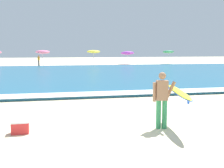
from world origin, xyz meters
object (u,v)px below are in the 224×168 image
object	(u,v)px
beach_umbrella_2	(94,52)
cooler_box	(20,127)
beach_umbrella_3	(127,53)
beachgoer_near_row_left	(39,60)
beach_umbrella_4	(168,52)
beach_umbrella_1	(43,52)
surfer_with_board	(170,95)

from	to	relation	value
beach_umbrella_2	cooler_box	xyz separation A→B (m)	(-7.47, -35.65, -1.92)
beach_umbrella_3	beachgoer_near_row_left	bearing A→B (deg)	-173.35
beach_umbrella_4	beachgoer_near_row_left	distance (m)	21.76
beach_umbrella_2	beach_umbrella_1	bearing A→B (deg)	179.36
beach_umbrella_3	beach_umbrella_4	world-z (taller)	beach_umbrella_4
beach_umbrella_1	beach_umbrella_4	size ratio (longest dim) A/B	1.01
beach_umbrella_2	beach_umbrella_4	bearing A→B (deg)	7.71
surfer_with_board	beach_umbrella_3	xyz separation A→B (m)	(8.94, 37.45, 0.82)
beach_umbrella_1	surfer_with_board	bearing A→B (deg)	-82.64
beach_umbrella_2	cooler_box	world-z (taller)	beach_umbrella_2
beach_umbrella_1	beach_umbrella_4	world-z (taller)	beach_umbrella_1
beachgoer_near_row_left	surfer_with_board	bearing A→B (deg)	-81.63
surfer_with_board	beach_umbrella_4	world-z (taller)	beach_umbrella_4
beach_umbrella_2	beach_umbrella_4	distance (m)	13.41
beach_umbrella_4	beachgoer_near_row_left	bearing A→B (deg)	-174.50
surfer_with_board	cooler_box	size ratio (longest dim) A/B	5.12
beach_umbrella_3	cooler_box	bearing A→B (deg)	-109.81
beach_umbrella_2	beachgoer_near_row_left	bearing A→B (deg)	-178.05
beach_umbrella_3	beachgoer_near_row_left	size ratio (longest dim) A/B	1.43
beach_umbrella_3	beachgoer_near_row_left	xyz separation A→B (m)	(-14.20, -1.65, -1.01)
surfer_with_board	beachgoer_near_row_left	distance (m)	36.18
beachgoer_near_row_left	beach_umbrella_3	bearing A→B (deg)	6.65
beach_umbrella_1	beachgoer_near_row_left	distance (m)	1.41
beach_umbrella_2	beach_umbrella_3	distance (m)	6.03
beach_umbrella_4	cooler_box	world-z (taller)	beach_umbrella_4
beach_umbrella_2	beach_umbrella_4	world-z (taller)	beach_umbrella_2
beach_umbrella_4	cooler_box	bearing A→B (deg)	-119.00
beach_umbrella_1	beachgoer_near_row_left	size ratio (longest dim) A/B	1.48
beachgoer_near_row_left	beach_umbrella_2	bearing A→B (deg)	1.95
cooler_box	beach_umbrella_1	bearing A→B (deg)	90.44
beach_umbrella_3	beach_umbrella_1	bearing A→B (deg)	-174.61
beachgoer_near_row_left	beach_umbrella_4	bearing A→B (deg)	5.50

